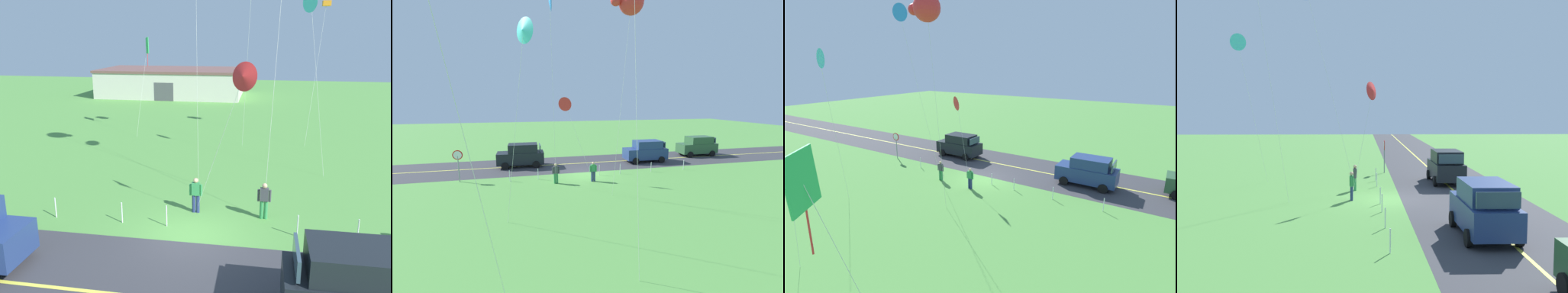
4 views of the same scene
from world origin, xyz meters
TOP-DOWN VIEW (x-y plane):
  - ground_plane at (0.00, 0.00)m, footprint 120.00×120.00m
  - car_suv_foreground at (5.42, -4.06)m, footprint 4.40×2.12m
  - person_adult_near at (-0.20, 2.25)m, footprint 0.58×0.22m
  - person_adult_companion at (2.77, 2.10)m, footprint 0.58×0.22m
  - kite_red_low at (1.79, 1.05)m, footprint 2.55×1.63m
  - kite_yellow_high at (6.61, 17.05)m, footprint 1.34×2.71m
  - kite_pink_drift at (4.84, 9.66)m, footprint 1.61×2.00m
  - kite_orange_near at (-6.54, 16.95)m, footprint 0.80×2.22m
  - warehouse_distant at (-9.45, 38.22)m, footprint 18.36×10.20m
  - fence_post_1 at (-6.03, 0.70)m, footprint 0.05×0.05m
  - fence_post_2 at (-3.06, 0.70)m, footprint 0.05×0.05m
  - fence_post_3 at (-1.14, 0.70)m, footprint 0.05×0.05m
  - fence_post_4 at (4.08, 0.70)m, footprint 0.05×0.05m
  - fence_post_5 at (6.31, 0.70)m, footprint 0.05×0.05m

SIDE VIEW (x-z plane):
  - ground_plane at x=0.00m, z-range -0.10..0.00m
  - fence_post_1 at x=-6.03m, z-range 0.00..0.90m
  - fence_post_2 at x=-3.06m, z-range 0.00..0.90m
  - fence_post_3 at x=-1.14m, z-range 0.00..0.90m
  - fence_post_4 at x=4.08m, z-range 0.00..0.90m
  - fence_post_5 at x=6.31m, z-range 0.00..0.90m
  - person_adult_near at x=-0.20m, z-range 0.06..1.66m
  - person_adult_companion at x=2.77m, z-range 0.06..1.66m
  - car_suv_foreground at x=5.42m, z-range 0.03..2.27m
  - warehouse_distant at x=-9.45m, z-range 0.00..3.50m
  - kite_red_low at x=1.79m, z-range 2.76..9.44m
  - kite_orange_near at x=-6.54m, z-range 3.00..10.52m
  - kite_pink_drift at x=4.84m, z-range 4.36..14.24m
  - kite_yellow_high at x=6.61m, z-range 4.77..15.25m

